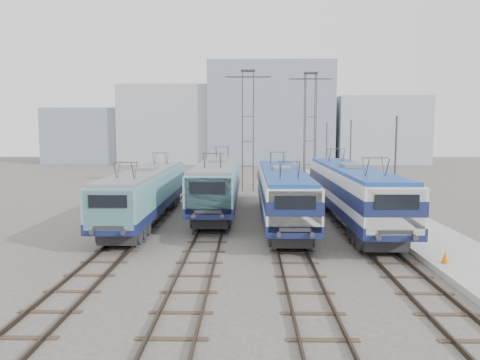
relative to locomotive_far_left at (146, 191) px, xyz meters
name	(u,v)px	position (x,y,z in m)	size (l,w,h in m)	color
ground	(248,243)	(6.75, -5.32, -2.16)	(160.00, 160.00, 0.00)	#514C47
platform	(389,214)	(16.95, 2.68, -2.01)	(4.00, 70.00, 0.30)	#9E9E99
locomotive_far_left	(146,191)	(0.00, 0.00, 0.00)	(2.74, 17.30, 3.26)	#141C47
locomotive_center_left	(218,181)	(4.50, 4.52, 0.13)	(2.92, 18.46, 3.47)	#141C47
locomotive_center_right	(282,190)	(9.00, -0.23, 0.09)	(2.79, 17.62, 3.31)	#141C47
locomotive_far_right	(352,189)	(13.50, -0.48, 0.21)	(2.95, 18.66, 3.51)	#141C47
catenary_tower_west	(248,125)	(6.75, 16.68, 4.48)	(4.50, 1.20, 12.00)	#3F4247
catenary_tower_east	(310,125)	(13.25, 18.68, 4.48)	(4.50, 1.20, 12.00)	#3F4247
mast_front	(395,176)	(15.35, -3.32, 1.34)	(0.12, 0.12, 7.00)	#3F4247
mast_mid	(350,162)	(15.35, 8.68, 1.34)	(0.12, 0.12, 7.00)	#3F4247
mast_rear	(326,154)	(15.35, 20.68, 1.34)	(0.12, 0.12, 7.00)	#3F4247
safety_cone	(445,257)	(15.56, -10.19, -1.60)	(0.33, 0.33, 0.53)	#EE6001
building_west	(173,125)	(-7.25, 56.68, 4.84)	(18.00, 12.00, 14.00)	#A0AAB3
building_center	(270,114)	(10.75, 56.68, 6.84)	(22.00, 14.00, 18.00)	gray
building_east	(378,130)	(30.75, 56.68, 3.84)	(16.00, 12.00, 12.00)	#A0AAB3
building_far_west	(88,136)	(-23.25, 56.68, 2.84)	(14.00, 10.00, 10.00)	gray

